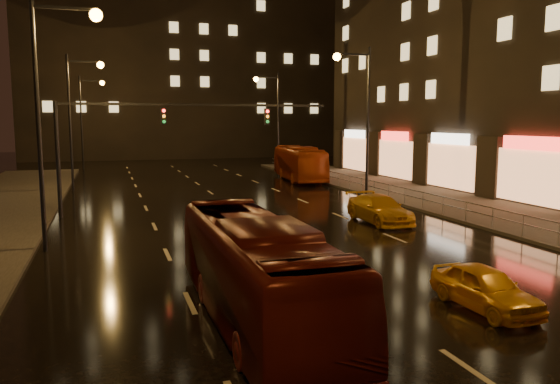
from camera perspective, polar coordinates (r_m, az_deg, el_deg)
name	(u,v)px	position (r m, az deg, el deg)	size (l,w,h in m)	color
ground	(235,209)	(32.40, -4.74, -1.81)	(140.00, 140.00, 0.00)	black
sidewalk_right	(482,210)	(33.71, 20.33, -1.76)	(7.00, 70.00, 0.15)	#38332D
building_distant	(181,33)	(84.90, -10.32, 15.99)	(44.00, 16.00, 36.00)	black
traffic_signal	(145,129)	(31.26, -13.97, 6.39)	(15.31, 0.32, 6.20)	black
railing_right	(405,192)	(34.20, 12.93, 0.04)	(0.05, 56.00, 1.00)	#99999E
bus_red	(256,271)	(14.18, -2.54, -8.20)	(2.30, 9.81, 2.73)	#57120C
bus_curb	(299,163)	(48.06, 2.00, 3.02)	(2.52, 10.75, 3.00)	#A43810
taxi_near	(485,288)	(16.31, 20.64, -9.36)	(1.43, 3.56, 1.21)	#EDA316
taxi_far	(379,209)	(28.51, 10.35, -1.75)	(1.95, 4.79, 1.39)	orange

